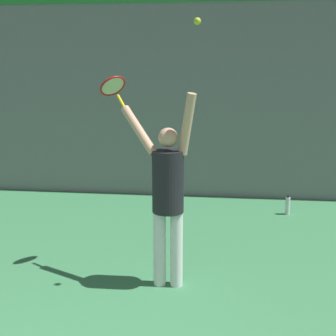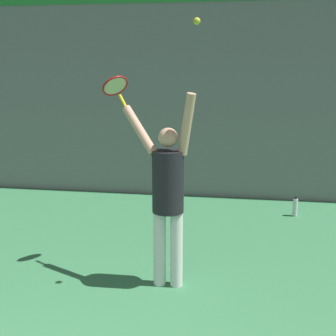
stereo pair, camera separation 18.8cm
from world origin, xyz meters
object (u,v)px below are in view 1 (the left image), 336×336
tennis_player (167,191)px  tennis_ball (197,21)px  tennis_racket (113,87)px  water_bottle (288,206)px

tennis_player → tennis_ball: size_ratio=30.84×
tennis_racket → tennis_ball: (0.92, -0.54, 0.62)m
tennis_ball → tennis_player: bearing=160.1°
tennis_player → tennis_ball: tennis_ball is taller
tennis_player → tennis_racket: (-0.63, 0.43, 1.01)m
tennis_player → tennis_ball: (0.28, -0.10, 1.63)m
tennis_ball → water_bottle: size_ratio=0.21×
tennis_player → water_bottle: tennis_player is taller
tennis_racket → tennis_ball: bearing=-30.3°
tennis_player → water_bottle: bearing=58.7°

